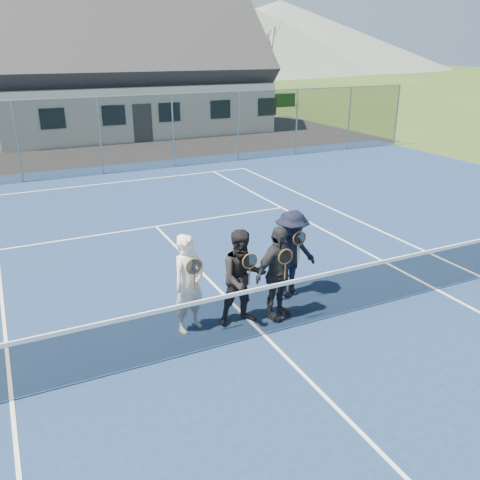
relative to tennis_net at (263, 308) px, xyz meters
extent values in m
plane|color=#314A1A|center=(0.00, 20.00, -0.54)|extent=(220.00, 220.00, 0.00)
cube|color=navy|center=(0.00, 0.00, -0.53)|extent=(30.00, 30.00, 0.02)
cube|color=black|center=(0.00, 32.00, 0.01)|extent=(40.00, 1.20, 1.10)
cone|color=slate|center=(20.00, 95.00, 10.46)|extent=(120.00, 120.00, 22.00)
cone|color=slate|center=(55.00, 95.00, 6.46)|extent=(90.00, 90.00, 14.00)
cube|color=white|center=(0.00, 11.88, -0.51)|extent=(10.97, 0.06, 0.01)
cube|color=white|center=(-4.12, 0.00, -0.51)|extent=(0.06, 23.77, 0.01)
cube|color=white|center=(4.12, 0.00, -0.51)|extent=(0.06, 23.77, 0.01)
cube|color=white|center=(0.00, 6.40, -0.51)|extent=(8.23, 0.06, 0.01)
cube|color=white|center=(0.00, 0.00, -0.51)|extent=(0.06, 12.80, 0.01)
cube|color=black|center=(0.00, 0.00, -0.06)|extent=(11.60, 0.02, 0.88)
cube|color=white|center=(0.00, 0.00, 0.39)|extent=(11.60, 0.03, 0.07)
cylinder|color=slate|center=(-3.00, 13.50, 0.96)|extent=(0.07, 0.07, 3.00)
cylinder|color=slate|center=(0.00, 13.50, 0.96)|extent=(0.07, 0.07, 3.00)
cylinder|color=slate|center=(3.00, 13.50, 0.96)|extent=(0.07, 0.07, 3.00)
cylinder|color=slate|center=(6.00, 13.50, 0.96)|extent=(0.07, 0.07, 3.00)
cylinder|color=slate|center=(9.00, 13.50, 0.96)|extent=(0.07, 0.07, 3.00)
cylinder|color=slate|center=(12.00, 13.50, 0.96)|extent=(0.07, 0.07, 3.00)
cylinder|color=slate|center=(15.00, 13.50, 0.96)|extent=(0.07, 0.07, 3.00)
cube|color=black|center=(0.00, 13.50, 0.96)|extent=(30.00, 0.03, 3.00)
cylinder|color=slate|center=(0.00, 13.50, 2.46)|extent=(30.00, 0.04, 0.04)
cube|color=silver|center=(4.00, 24.00, 0.86)|extent=(15.00, 8.00, 2.80)
pyramid|color=#2D2D33|center=(4.00, 24.00, 5.11)|extent=(15.60, 8.20, 4.10)
cube|color=#2D2D33|center=(3.50, 19.98, 0.46)|extent=(1.00, 0.06, 2.00)
cube|color=black|center=(-1.00, 19.98, 0.96)|extent=(1.20, 0.06, 1.00)
cube|color=black|center=(2.00, 19.98, 0.96)|extent=(1.20, 0.06, 1.00)
cube|color=black|center=(5.00, 19.98, 0.96)|extent=(1.20, 0.06, 1.00)
cube|color=black|center=(8.00, 19.98, 0.96)|extent=(1.20, 0.06, 1.00)
cube|color=black|center=(11.00, 19.98, 0.96)|extent=(1.20, 0.06, 1.00)
cylinder|color=#322212|center=(2.00, 33.00, 1.39)|extent=(0.22, 0.22, 3.85)
cylinder|color=#382814|center=(12.00, 33.00, 1.39)|extent=(0.22, 0.22, 3.85)
cylinder|color=#342113|center=(18.00, 33.00, 1.39)|extent=(0.22, 0.22, 3.85)
imported|color=white|center=(-1.08, 0.75, 0.38)|extent=(0.77, 0.64, 1.80)
torus|color=brown|center=(-1.08, 0.48, 0.81)|extent=(0.29, 0.02, 0.29)
cylinder|color=black|center=(-1.08, 0.48, 0.81)|extent=(0.25, 0.00, 0.25)
cylinder|color=brown|center=(-1.08, 0.48, 0.53)|extent=(0.03, 0.03, 0.32)
imported|color=black|center=(-0.13, 0.55, 0.38)|extent=(0.95, 0.78, 1.80)
torus|color=brown|center=(-0.13, 0.28, 0.81)|extent=(0.29, 0.02, 0.29)
cylinder|color=black|center=(-0.13, 0.28, 0.81)|extent=(0.25, 0.00, 0.25)
cylinder|color=brown|center=(-0.13, 0.28, 0.53)|extent=(0.03, 0.03, 0.32)
imported|color=#26272C|center=(0.52, 0.45, 0.38)|extent=(1.14, 0.73, 1.80)
torus|color=brown|center=(0.52, 0.18, 0.81)|extent=(0.29, 0.02, 0.29)
cylinder|color=black|center=(0.52, 0.18, 0.81)|extent=(0.25, 0.00, 0.25)
cylinder|color=brown|center=(0.52, 0.18, 0.53)|extent=(0.03, 0.03, 0.32)
imported|color=black|center=(1.23, 1.13, 0.38)|extent=(1.24, 0.82, 1.80)
torus|color=brown|center=(1.23, 0.86, 0.81)|extent=(0.29, 0.02, 0.29)
cylinder|color=black|center=(1.23, 0.86, 0.81)|extent=(0.25, 0.00, 0.25)
cylinder|color=brown|center=(1.23, 0.86, 0.53)|extent=(0.03, 0.03, 0.32)
camera|label=1|loc=(-3.77, -6.85, 4.25)|focal=38.00mm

